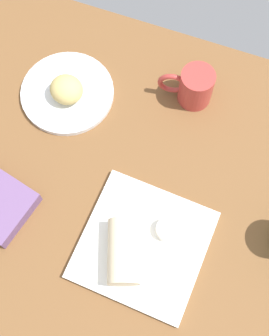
{
  "coord_description": "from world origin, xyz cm",
  "views": [
    {
      "loc": [
        -11.12,
        30.4,
        105.67
      ],
      "look_at": [
        1.86,
        -4.99,
        7.0
      ],
      "focal_mm": 51.02,
      "sensor_mm": 36.0,
      "label": 1
    }
  ],
  "objects_px": {
    "scone_pastry": "(67,90)",
    "coffee_mug": "(194,86)",
    "round_plate": "(67,93)",
    "square_plate": "(143,245)",
    "sauce_cup": "(167,230)",
    "breakfast_wrap": "(124,252)"
  },
  "relations": [
    {
      "from": "round_plate",
      "to": "scone_pastry",
      "type": "relative_size",
      "value": 2.83
    },
    {
      "from": "round_plate",
      "to": "scone_pastry",
      "type": "distance_m",
      "value": 0.04
    },
    {
      "from": "sauce_cup",
      "to": "breakfast_wrap",
      "type": "xyz_separation_m",
      "value": [
        0.07,
        0.08,
        0.02
      ]
    },
    {
      "from": "breakfast_wrap",
      "to": "coffee_mug",
      "type": "xyz_separation_m",
      "value": [
        -0.02,
        -0.42,
        0.0
      ]
    },
    {
      "from": "square_plate",
      "to": "round_plate",
      "type": "bearing_deg",
      "value": -43.84
    },
    {
      "from": "coffee_mug",
      "to": "square_plate",
      "type": "bearing_deg",
      "value": 91.9
    },
    {
      "from": "sauce_cup",
      "to": "breakfast_wrap",
      "type": "bearing_deg",
      "value": 49.09
    },
    {
      "from": "scone_pastry",
      "to": "square_plate",
      "type": "distance_m",
      "value": 0.4
    },
    {
      "from": "breakfast_wrap",
      "to": "scone_pastry",
      "type": "bearing_deg",
      "value": 109.45
    },
    {
      "from": "square_plate",
      "to": "sauce_cup",
      "type": "distance_m",
      "value": 0.06
    },
    {
      "from": "square_plate",
      "to": "coffee_mug",
      "type": "height_order",
      "value": "coffee_mug"
    },
    {
      "from": "coffee_mug",
      "to": "sauce_cup",
      "type": "bearing_deg",
      "value": 98.51
    },
    {
      "from": "square_plate",
      "to": "coffee_mug",
      "type": "bearing_deg",
      "value": -88.1
    },
    {
      "from": "scone_pastry",
      "to": "breakfast_wrap",
      "type": "relative_size",
      "value": 0.6
    },
    {
      "from": "round_plate",
      "to": "sauce_cup",
      "type": "bearing_deg",
      "value": 144.2
    },
    {
      "from": "square_plate",
      "to": "breakfast_wrap",
      "type": "distance_m",
      "value": 0.06
    },
    {
      "from": "scone_pastry",
      "to": "coffee_mug",
      "type": "bearing_deg",
      "value": -159.01
    },
    {
      "from": "scone_pastry",
      "to": "square_plate",
      "type": "relative_size",
      "value": 0.31
    },
    {
      "from": "square_plate",
      "to": "coffee_mug",
      "type": "distance_m",
      "value": 0.38
    },
    {
      "from": "scone_pastry",
      "to": "breakfast_wrap",
      "type": "bearing_deg",
      "value": 129.93
    },
    {
      "from": "round_plate",
      "to": "scone_pastry",
      "type": "xyz_separation_m",
      "value": [
        -0.01,
        0.01,
        0.04
      ]
    },
    {
      "from": "scone_pastry",
      "to": "coffee_mug",
      "type": "xyz_separation_m",
      "value": [
        -0.28,
        -0.11,
        0.01
      ]
    }
  ]
}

